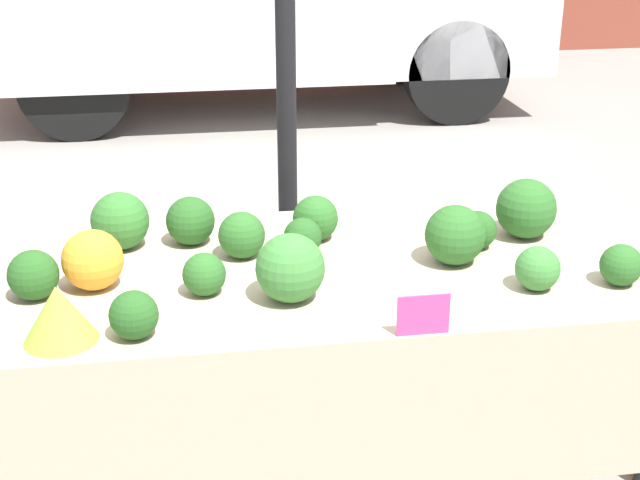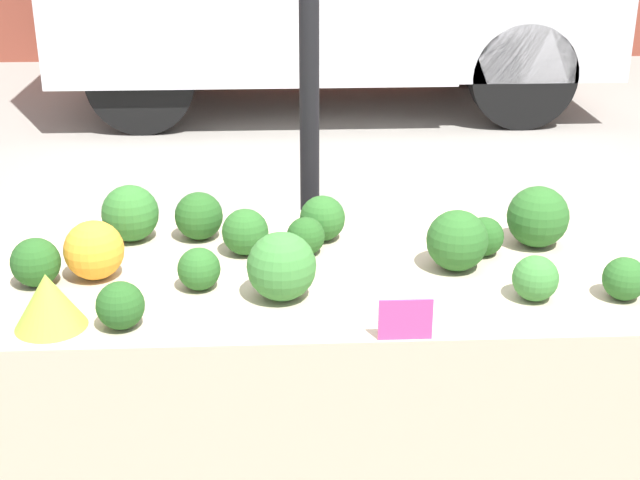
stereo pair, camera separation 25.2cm
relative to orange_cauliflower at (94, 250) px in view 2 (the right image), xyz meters
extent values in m
cylinder|color=black|center=(0.62, 0.80, 0.35)|extent=(0.07, 0.07, 2.50)
cylinder|color=black|center=(2.40, 4.44, -0.49)|extent=(0.82, 0.22, 0.82)
cylinder|color=black|center=(2.40, 5.93, -0.49)|extent=(0.82, 0.22, 0.82)
cylinder|color=black|center=(-0.51, 4.44, -0.49)|extent=(0.82, 0.22, 0.82)
cylinder|color=black|center=(-0.51, 5.93, -0.49)|extent=(0.82, 0.22, 0.82)
cube|color=tan|center=(0.62, 0.05, -0.10)|extent=(1.85, 0.91, 0.03)
cube|color=tan|center=(0.62, -0.40, -0.34)|extent=(1.85, 0.01, 0.45)
cylinder|color=black|center=(-0.24, 0.44, -0.51)|extent=(0.05, 0.05, 0.79)
cylinder|color=black|center=(1.49, 0.44, -0.51)|extent=(0.05, 0.05, 0.79)
sphere|color=orange|center=(0.00, 0.00, 0.00)|extent=(0.17, 0.17, 0.17)
cone|color=#93B238|center=(-0.06, -0.29, -0.01)|extent=(0.18, 0.18, 0.14)
sphere|color=#387533|center=(1.18, -0.19, -0.02)|extent=(0.12, 0.12, 0.12)
sphere|color=#285B23|center=(1.41, -0.20, -0.03)|extent=(0.12, 0.12, 0.12)
sphere|color=#23511E|center=(1.11, 0.10, -0.03)|extent=(0.12, 0.12, 0.12)
sphere|color=#285B23|center=(0.41, 0.15, -0.01)|extent=(0.14, 0.14, 0.14)
sphere|color=#23511E|center=(0.27, 0.27, -0.01)|extent=(0.15, 0.15, 0.15)
sphere|color=#23511E|center=(-0.15, -0.04, -0.02)|extent=(0.13, 0.13, 0.13)
sphere|color=#387533|center=(0.51, -0.15, 0.01)|extent=(0.18, 0.18, 0.18)
sphere|color=#23511E|center=(0.59, 0.14, -0.03)|extent=(0.11, 0.11, 0.11)
sphere|color=#2D6628|center=(0.06, 0.27, 0.00)|extent=(0.17, 0.17, 0.17)
sphere|color=#23511E|center=(0.12, -0.30, -0.02)|extent=(0.12, 0.12, 0.12)
sphere|color=#285B23|center=(0.29, -0.09, -0.02)|extent=(0.12, 0.12, 0.12)
sphere|color=#285B23|center=(1.01, 0.01, 0.00)|extent=(0.17, 0.17, 0.17)
sphere|color=#285B23|center=(1.28, 0.17, 0.01)|extent=(0.18, 0.18, 0.18)
sphere|color=#285B23|center=(0.64, 0.24, -0.01)|extent=(0.14, 0.14, 0.14)
cube|color=#E53D84|center=(0.81, -0.39, -0.03)|extent=(0.13, 0.01, 0.11)
camera|label=1|loc=(0.26, -2.25, 0.96)|focal=50.00mm
camera|label=2|loc=(0.51, -2.27, 0.96)|focal=50.00mm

